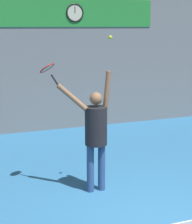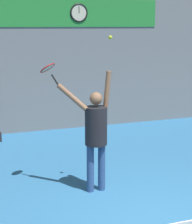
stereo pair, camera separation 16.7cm
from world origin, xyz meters
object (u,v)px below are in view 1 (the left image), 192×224
at_px(scoreboard_clock, 75,13).
at_px(tennis_racket, 48,69).
at_px(tennis_player, 96,130).
at_px(tennis_ball, 110,37).

relative_size(scoreboard_clock, tennis_racket, 1.29).
distance_m(tennis_player, tennis_racket, 1.35).
bearing_deg(tennis_racket, tennis_ball, -28.48).
xyz_separation_m(tennis_player, tennis_racket, (-0.71, 0.45, 1.05)).
relative_size(tennis_player, tennis_racket, 5.50).
relative_size(tennis_racket, tennis_ball, 5.91).
bearing_deg(tennis_player, scoreboard_clock, 75.61).
height_order(scoreboard_clock, tennis_ball, scoreboard_clock).
distance_m(scoreboard_clock, tennis_ball, 4.68).
bearing_deg(tennis_ball, scoreboard_clock, 78.68).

